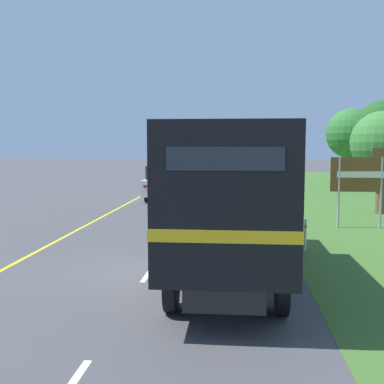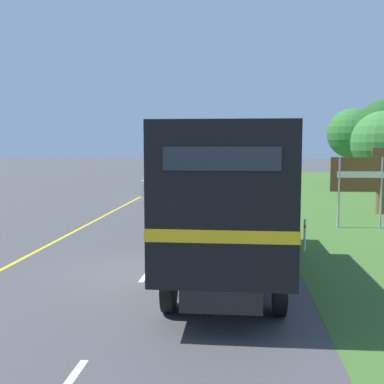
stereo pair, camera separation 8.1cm
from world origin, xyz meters
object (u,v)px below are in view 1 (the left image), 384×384
(roadside_tree_far, at_px, (351,134))
(delineator_post, at_px, (305,234))
(lead_car_white, at_px, (163,182))
(highway_sign, at_px, (362,177))
(horse_trailer_truck, at_px, (229,194))
(roadside_tree_near, at_px, (382,143))
(lead_car_blue_ahead, at_px, (233,169))

(roadside_tree_far, distance_m, delineator_post, 27.84)
(lead_car_white, xyz_separation_m, highway_sign, (8.86, -8.93, 0.95))
(horse_trailer_truck, height_order, roadside_tree_near, roadside_tree_near)
(horse_trailer_truck, bearing_deg, lead_car_white, 104.08)
(lead_car_white, bearing_deg, roadside_tree_far, 44.76)
(lead_car_white, relative_size, roadside_tree_near, 0.99)
(lead_car_blue_ahead, distance_m, delineator_post, 28.51)
(roadside_tree_near, bearing_deg, lead_car_blue_ahead, 108.65)
(lead_car_white, relative_size, delineator_post, 4.86)
(horse_trailer_truck, relative_size, roadside_tree_far, 1.42)
(roadside_tree_near, bearing_deg, roadside_tree_far, 81.25)
(roadside_tree_far, bearing_deg, roadside_tree_near, -98.75)
(highway_sign, bearing_deg, delineator_post, -121.58)
(delineator_post, bearing_deg, lead_car_blue_ahead, 94.70)
(roadside_tree_far, height_order, delineator_post, roadside_tree_far)
(horse_trailer_truck, xyz_separation_m, roadside_tree_near, (6.68, 11.12, 1.23))
(roadside_tree_near, distance_m, delineator_post, 9.74)
(lead_car_blue_ahead, bearing_deg, delineator_post, -85.30)
(horse_trailer_truck, height_order, highway_sign, horse_trailer_truck)
(horse_trailer_truck, distance_m, lead_car_blue_ahead, 31.33)
(lead_car_blue_ahead, relative_size, roadside_tree_far, 0.75)
(lead_car_white, xyz_separation_m, delineator_post, (6.24, -13.19, -0.48))
(horse_trailer_truck, xyz_separation_m, lead_car_white, (-4.04, 16.09, -0.98))
(highway_sign, relative_size, roadside_tree_far, 0.49)
(roadside_tree_near, height_order, roadside_tree_far, roadside_tree_far)
(lead_car_blue_ahead, bearing_deg, roadside_tree_near, -71.35)
(delineator_post, bearing_deg, lead_car_white, 115.31)
(horse_trailer_truck, relative_size, roadside_tree_near, 1.88)
(lead_car_blue_ahead, bearing_deg, lead_car_white, -104.38)
(roadside_tree_near, xyz_separation_m, delineator_post, (-4.48, -8.22, -2.69))
(horse_trailer_truck, bearing_deg, roadside_tree_far, 72.14)
(lead_car_blue_ahead, height_order, roadside_tree_far, roadside_tree_far)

